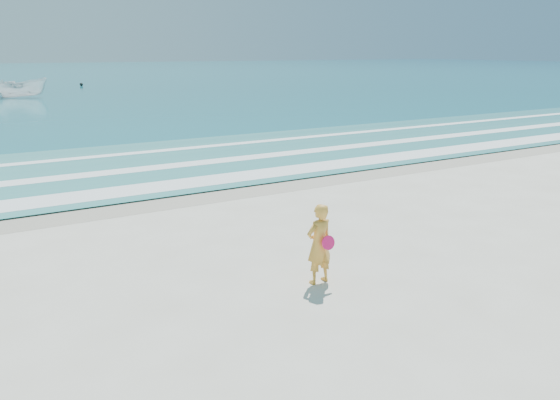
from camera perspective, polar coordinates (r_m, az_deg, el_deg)
ground at (r=9.20m, az=10.01°, el=-12.24°), size 400.00×400.00×0.00m
wet_sand at (r=16.62m, az=-10.34°, el=0.38°), size 400.00×2.40×0.00m
shallow at (r=21.26m, az=-15.05°, el=3.50°), size 400.00×10.00×0.01m
foam_near at (r=17.80m, az=-11.81°, el=1.48°), size 400.00×1.40×0.01m
foam_mid at (r=20.50m, az=-14.44°, el=3.14°), size 400.00×0.90×0.01m
foam_far at (r=23.64m, az=-16.70°, el=4.56°), size 400.00×0.60×0.01m
boat at (r=55.62m, az=-25.50°, el=10.52°), size 4.86×2.62×1.78m
buoy at (r=71.63m, az=-20.05°, el=11.28°), size 0.39×0.39×0.39m
woman at (r=10.15m, az=4.11°, el=-4.60°), size 0.60×0.43×1.54m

